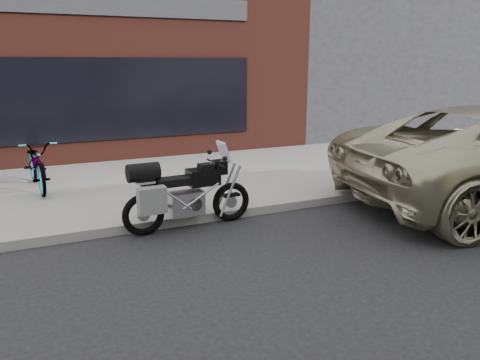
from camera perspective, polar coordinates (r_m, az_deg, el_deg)
ground at (r=4.66m, az=14.57°, el=-20.18°), size 120.00×120.00×0.00m
near_sidewalk at (r=10.56m, az=-9.59°, el=0.21°), size 44.00×6.00×0.15m
storefront at (r=16.93m, az=-22.87°, el=11.99°), size 14.00×10.07×4.50m
neighbour_building at (r=21.06m, az=12.81°, el=15.01°), size 10.00×10.00×6.00m
motorcycle at (r=7.38m, az=-7.24°, el=-1.69°), size 2.16×0.77×1.36m
bicycle_front at (r=9.97m, az=-23.51°, el=1.76°), size 0.86×1.95×0.99m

